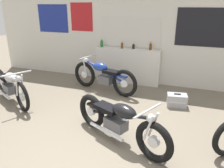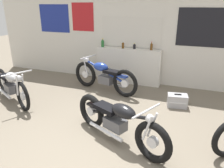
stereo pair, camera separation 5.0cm
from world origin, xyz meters
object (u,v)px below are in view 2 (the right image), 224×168
bottle_left_center (123,45)px  bottle_right_center (151,46)px  motorcycle_silver (11,85)px  bottle_leftmost (103,43)px  hard_case_silver (177,101)px  motorcycle_black (118,121)px  motorcycle_blue (104,76)px  bottle_center (134,46)px

bottle_left_center → bottle_right_center: bearing=3.4°
bottle_right_center → motorcycle_silver: (-2.84, -2.27, -0.71)m
bottle_leftmost → hard_case_silver: size_ratio=0.52×
bottle_right_center → hard_case_silver: bearing=-53.2°
bottle_left_center → hard_case_silver: 2.25m
bottle_left_center → motorcycle_black: size_ratio=0.11×
bottle_left_center → motorcycle_silver: (-2.04, -2.22, -0.70)m
bottle_leftmost → motorcycle_black: 3.34m
bottle_right_center → motorcycle_black: size_ratio=0.12×
motorcycle_blue → motorcycle_black: size_ratio=1.04×
motorcycle_blue → motorcycle_black: motorcycle_blue is taller
motorcycle_blue → hard_case_silver: size_ratio=4.18×
bottle_center → bottle_left_center: bearing=-173.1°
bottle_leftmost → motorcycle_black: (1.49, -2.89, -0.74)m
bottle_leftmost → motorcycle_silver: 2.74m
motorcycle_black → motorcycle_silver: size_ratio=1.06×
motorcycle_silver → motorcycle_black: bearing=-12.8°
motorcycle_silver → hard_case_silver: 3.89m
motorcycle_blue → hard_case_silver: motorcycle_blue is taller
motorcycle_blue → motorcycle_silver: size_ratio=1.10×
bottle_left_center → hard_case_silver: (1.69, -1.13, -0.97)m
motorcycle_blue → hard_case_silver: bearing=-8.2°
bottle_left_center → bottle_leftmost: bearing=179.5°
bottle_center → motorcycle_silver: 3.34m
bottle_right_center → motorcycle_black: bearing=-88.8°
motorcycle_silver → hard_case_silver: size_ratio=3.81×
bottle_leftmost → bottle_center: (0.95, 0.03, -0.04)m
hard_case_silver → bottle_leftmost: bearing=153.8°
bottle_center → motorcycle_blue: size_ratio=0.08×
motorcycle_silver → hard_case_silver: (3.73, 1.09, -0.27)m
bottle_left_center → motorcycle_blue: bearing=-105.2°
motorcycle_silver → bottle_right_center: bearing=38.6°
bottle_leftmost → bottle_center: bearing=2.0°
bottle_left_center → motorcycle_blue: bottle_left_center is taller
bottle_center → motorcycle_blue: (-0.56, -0.90, -0.67)m
bottle_right_center → motorcycle_blue: bearing=-138.8°
bottle_leftmost → motorcycle_silver: (-1.41, -2.23, -0.72)m
bottle_leftmost → hard_case_silver: (2.32, -1.14, -0.99)m
bottle_right_center → motorcycle_black: (0.06, -2.93, -0.73)m
motorcycle_silver → bottle_leftmost: bearing=57.7°
motorcycle_black → bottle_left_center: bearing=106.7°
bottle_right_center → hard_case_silver: size_ratio=0.48×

